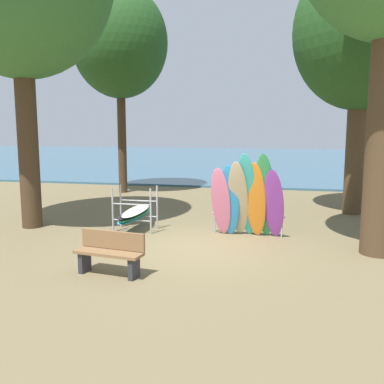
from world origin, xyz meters
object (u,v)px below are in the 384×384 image
Objects in this scene: leaning_board_pile at (247,200)px; board_storage_rack at (135,213)px; park_bench at (110,252)px; tree_mid_behind at (120,43)px; tree_far_right_back at (362,33)px.

leaning_board_pile is 3.20m from board_storage_rack.
park_bench is at bearing -77.92° from board_storage_rack.
leaning_board_pile is (6.11, -6.84, -5.39)m from tree_mid_behind.
board_storage_rack is (-3.15, 0.14, -0.52)m from leaning_board_pile.
leaning_board_pile reaches higher than board_storage_rack.
park_bench is at bearing -70.11° from tree_mid_behind.
tree_far_right_back is 3.95× the size of board_storage_rack.
tree_far_right_back reaches higher than board_storage_rack.
board_storage_rack is 1.47× the size of park_bench.
tree_far_right_back is 3.72× the size of leaning_board_pile.
tree_mid_behind reaches higher than board_storage_rack.
park_bench is (-5.56, -7.45, -5.38)m from tree_far_right_back.
board_storage_rack is at bearing 102.08° from park_bench.
tree_mid_behind is 9.73m from tree_far_right_back.
leaning_board_pile is at bearing -48.21° from tree_mid_behind.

